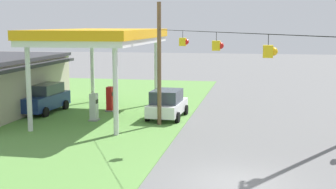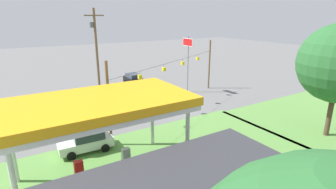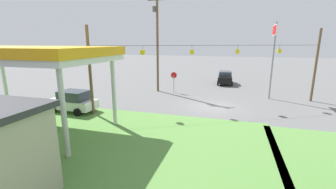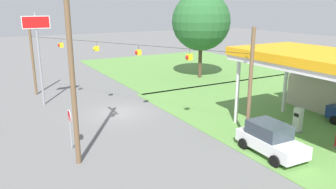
% 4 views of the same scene
% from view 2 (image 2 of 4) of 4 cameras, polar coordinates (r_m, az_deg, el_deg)
% --- Properties ---
extents(ground_plane, '(160.00, 160.00, 0.00)m').
position_cam_2_polar(ground_plane, '(31.35, 1.22, -3.04)').
color(ground_plane, slate).
extents(gas_station_canopy, '(11.60, 6.42, 5.66)m').
position_cam_2_polar(gas_station_canopy, '(17.05, -14.79, -2.46)').
color(gas_station_canopy, silver).
rests_on(gas_station_canopy, ground).
extents(fuel_pump_near, '(0.71, 0.56, 1.72)m').
position_cam_2_polar(fuel_pump_near, '(19.33, -9.09, -13.87)').
color(fuel_pump_near, gray).
rests_on(fuel_pump_near, ground).
extents(fuel_pump_far, '(0.71, 0.56, 1.72)m').
position_cam_2_polar(fuel_pump_far, '(18.57, -18.73, -16.01)').
color(fuel_pump_far, gray).
rests_on(fuel_pump_far, ground).
extents(car_at_pumps_front, '(4.30, 2.25, 1.87)m').
position_cam_2_polar(car_at_pumps_front, '(22.53, -17.31, -9.44)').
color(car_at_pumps_front, white).
rests_on(car_at_pumps_front, ground).
extents(car_on_crossroad, '(2.25, 4.40, 1.83)m').
position_cam_2_polar(car_on_crossroad, '(42.05, -7.45, 3.30)').
color(car_on_crossroad, black).
rests_on(car_on_crossroad, ground).
extents(stop_sign_roadside, '(0.80, 0.08, 2.50)m').
position_cam_2_polar(stop_sign_roadside, '(32.97, -11.12, 0.95)').
color(stop_sign_roadside, '#99999E').
rests_on(stop_sign_roadside, ground).
extents(stop_sign_overhead, '(0.22, 2.24, 7.97)m').
position_cam_2_polar(stop_sign_overhead, '(37.02, 4.32, 8.94)').
color(stop_sign_overhead, gray).
rests_on(stop_sign_overhead, ground).
extents(utility_pole_main, '(2.20, 0.44, 11.46)m').
position_cam_2_polar(utility_pole_main, '(31.52, -15.27, 8.42)').
color(utility_pole_main, brown).
rests_on(utility_pole_main, ground).
extents(signal_span_gantry, '(19.31, 10.24, 7.27)m').
position_cam_2_polar(signal_span_gantry, '(30.25, 1.26, 4.11)').
color(signal_span_gantry, brown).
rests_on(signal_span_gantry, ground).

